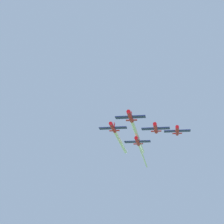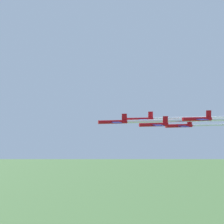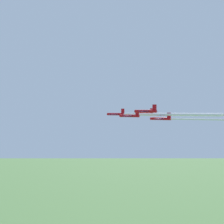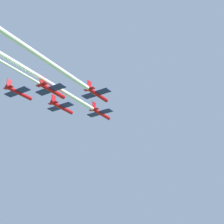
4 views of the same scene
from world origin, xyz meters
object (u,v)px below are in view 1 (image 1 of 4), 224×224
(jet_2, at_px, (113,128))
(jet_3, at_px, (177,131))
(jet_4, at_px, (137,141))
(jet_1, at_px, (156,128))
(jet_0, at_px, (130,117))

(jet_2, xyz_separation_m, jet_3, (-22.65, 15.56, 1.55))
(jet_3, height_order, jet_4, jet_3)
(jet_2, bearing_deg, jet_3, -150.46)
(jet_1, distance_m, jet_4, 15.78)
(jet_1, xyz_separation_m, jet_3, (-15.67, 1.23, 2.40))
(jet_0, bearing_deg, jet_4, -90.00)
(jet_1, bearing_deg, jet_0, 59.53)
(jet_4, bearing_deg, jet_0, 90.00)
(jet_1, distance_m, jet_2, 15.96)
(jet_1, xyz_separation_m, jet_4, (-8.69, -13.10, -1.41))
(jet_0, distance_m, jet_1, 15.74)
(jet_3, bearing_deg, jet_1, 59.53)
(jet_0, height_order, jet_1, jet_0)
(jet_0, xyz_separation_m, jet_3, (-31.35, 2.46, 1.72))
(jet_1, relative_size, jet_3, 1.00)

